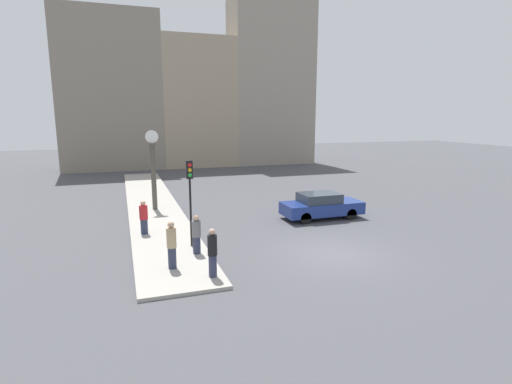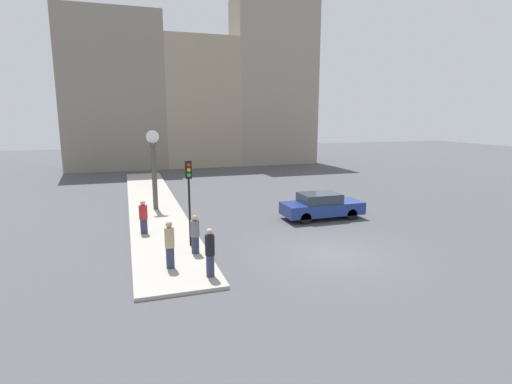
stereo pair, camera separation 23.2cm
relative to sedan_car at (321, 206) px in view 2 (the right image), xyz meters
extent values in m
plane|color=#47474C|center=(-2.28, -5.33, -0.72)|extent=(120.00, 120.00, 0.00)
cube|color=#A39E93|center=(-8.58, 6.37, -0.65)|extent=(3.00, 27.41, 0.13)
cube|color=gray|center=(-10.90, 25.76, 7.24)|extent=(10.16, 5.00, 15.91)
cube|color=gray|center=(-1.85, 25.76, 6.19)|extent=(7.93, 5.00, 13.82)
cube|color=gray|center=(6.76, 25.76, 8.50)|extent=(9.30, 5.00, 18.44)
cube|color=navy|center=(0.04, 0.00, -0.12)|extent=(4.42, 1.78, 0.66)
cube|color=#2D3842|center=(-0.14, 0.00, 0.46)|extent=(2.12, 1.60, 0.50)
cylinder|color=black|center=(1.41, 0.78, -0.41)|extent=(0.61, 0.22, 0.61)
cylinder|color=black|center=(1.41, -0.78, -0.41)|extent=(0.61, 0.22, 0.61)
cylinder|color=black|center=(-1.33, 0.78, -0.41)|extent=(0.61, 0.22, 0.61)
cylinder|color=black|center=(-1.33, -0.78, -0.41)|extent=(0.61, 0.22, 0.61)
cylinder|color=black|center=(-7.65, -2.82, 0.86)|extent=(0.09, 0.09, 2.89)
cube|color=black|center=(-7.65, -2.82, 2.69)|extent=(0.26, 0.20, 0.76)
cylinder|color=red|center=(-7.65, -2.94, 2.90)|extent=(0.15, 0.04, 0.15)
cylinder|color=orange|center=(-7.65, -2.94, 2.69)|extent=(0.15, 0.04, 0.15)
cylinder|color=green|center=(-7.65, -2.94, 2.48)|extent=(0.15, 0.04, 0.15)
cylinder|color=#4C473D|center=(-8.54, 4.64, 1.28)|extent=(0.28, 0.28, 3.73)
cube|color=#4C473D|center=(-8.54, 4.64, 3.22)|extent=(0.37, 0.37, 0.17)
cylinder|color=#4C473D|center=(-8.54, 4.64, 3.68)|extent=(0.81, 0.04, 0.81)
cylinder|color=white|center=(-8.54, 4.64, 3.68)|extent=(0.75, 0.06, 0.75)
cylinder|color=#2D334C|center=(-7.52, -6.35, -0.20)|extent=(0.28, 0.28, 0.77)
cylinder|color=black|center=(-7.52, -6.35, 0.54)|extent=(0.33, 0.33, 0.72)
sphere|color=tan|center=(-7.52, -6.35, 1.01)|extent=(0.22, 0.22, 0.22)
cylinder|color=#2D334C|center=(-9.44, -0.34, -0.24)|extent=(0.33, 0.33, 0.70)
cylinder|color=red|center=(-9.44, -0.34, 0.44)|extent=(0.38, 0.38, 0.65)
sphere|color=tan|center=(-9.44, -0.34, 0.89)|extent=(0.23, 0.23, 0.23)
cylinder|color=#2D334C|center=(-7.61, -3.83, -0.24)|extent=(0.30, 0.30, 0.70)
cylinder|color=slate|center=(-7.61, -3.83, 0.44)|extent=(0.36, 0.36, 0.65)
sphere|color=tan|center=(-7.61, -3.83, 0.89)|extent=(0.24, 0.24, 0.24)
cylinder|color=#2D334C|center=(-8.74, -5.12, -0.19)|extent=(0.30, 0.30, 0.79)
cylinder|color=tan|center=(-8.74, -5.12, 0.57)|extent=(0.35, 0.35, 0.73)
sphere|color=tan|center=(-8.74, -5.12, 1.05)|extent=(0.24, 0.24, 0.24)
camera|label=1|loc=(-10.28, -19.11, 4.88)|focal=28.00mm
camera|label=2|loc=(-10.06, -19.18, 4.88)|focal=28.00mm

